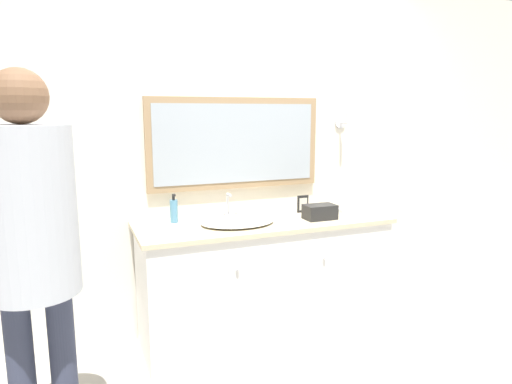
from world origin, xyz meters
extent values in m
plane|color=#9E998E|center=(0.00, 0.00, 0.00)|extent=(14.00, 14.00, 0.00)
cube|color=silver|center=(0.00, 0.65, 1.27)|extent=(8.00, 0.06, 2.55)
cube|color=#997A56|center=(-0.10, 0.60, 1.37)|extent=(1.27, 0.04, 0.64)
cube|color=#9EA8B2|center=(-0.10, 0.58, 1.37)|extent=(1.18, 0.01, 0.55)
cylinder|color=silver|center=(0.77, 0.61, 1.50)|extent=(0.09, 0.01, 0.09)
cylinder|color=silver|center=(0.77, 0.56, 1.50)|extent=(0.02, 0.10, 0.02)
cylinder|color=white|center=(0.77, 0.51, 1.57)|extent=(0.02, 0.02, 0.14)
cube|color=white|center=(0.00, 0.31, 0.41)|extent=(1.68, 0.58, 0.83)
cube|color=#C6B793|center=(0.00, 0.31, 0.84)|extent=(1.73, 0.61, 0.03)
sphere|color=silver|center=(-0.30, 0.01, 0.64)|extent=(0.02, 0.02, 0.02)
sphere|color=silver|center=(0.30, 0.01, 0.64)|extent=(0.02, 0.02, 0.02)
ellipsoid|color=silver|center=(-0.20, 0.28, 0.87)|extent=(0.49, 0.37, 0.03)
cylinder|color=silver|center=(-0.20, 0.48, 0.87)|extent=(0.06, 0.06, 0.03)
cylinder|color=silver|center=(-0.20, 0.48, 0.95)|extent=(0.02, 0.02, 0.14)
cylinder|color=silver|center=(-0.20, 0.45, 1.02)|extent=(0.02, 0.07, 0.02)
cylinder|color=white|center=(-0.28, 0.48, 0.89)|extent=(0.06, 0.02, 0.02)
cylinder|color=white|center=(-0.13, 0.48, 0.89)|extent=(0.05, 0.02, 0.02)
cylinder|color=teal|center=(-0.58, 0.48, 0.93)|extent=(0.05, 0.05, 0.15)
cylinder|color=black|center=(-0.58, 0.48, 1.03)|extent=(0.02, 0.02, 0.04)
cube|color=black|center=(-0.58, 0.46, 1.04)|extent=(0.02, 0.03, 0.01)
cube|color=black|center=(0.37, 0.20, 0.91)|extent=(0.21, 0.14, 0.10)
cube|color=black|center=(0.37, 0.14, 0.91)|extent=(0.15, 0.01, 0.07)
cube|color=black|center=(0.36, 0.44, 0.92)|extent=(0.09, 0.01, 0.13)
cube|color=beige|center=(0.36, 0.43, 0.92)|extent=(0.06, 0.00, 0.09)
cube|color=white|center=(0.67, 0.32, 0.87)|extent=(0.16, 0.13, 0.03)
cylinder|color=#33384C|center=(-1.45, -0.41, 0.41)|extent=(0.11, 0.11, 0.82)
cylinder|color=#33384C|center=(-1.28, -0.41, 0.41)|extent=(0.11, 0.11, 0.82)
cylinder|color=silver|center=(-1.37, -0.41, 1.18)|extent=(0.38, 0.38, 0.71)
sphere|color=brown|center=(-1.37, -0.41, 1.65)|extent=(0.22, 0.22, 0.22)
camera|label=1|loc=(-1.18, -2.48, 1.59)|focal=32.00mm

